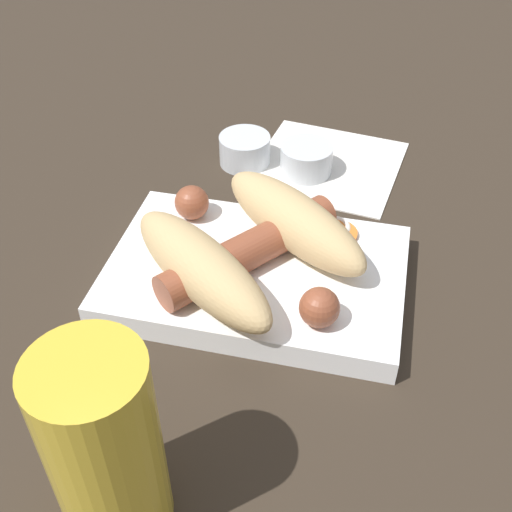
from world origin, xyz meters
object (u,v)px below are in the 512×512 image
object	(u,v)px
condiment_cup_far	(245,151)
sausage	(250,250)
condiment_cup_near	(306,161)
food_tray	(256,275)
bread_roll	(250,243)
drink_glass	(105,449)

from	to	relation	value
condiment_cup_far	sausage	bearing A→B (deg)	105.11
condiment_cup_near	sausage	bearing A→B (deg)	84.38
sausage	condiment_cup_near	distance (m)	0.18
food_tray	sausage	distance (m)	0.03
condiment_cup_far	food_tray	bearing A→B (deg)	106.67
sausage	bread_roll	bearing A→B (deg)	113.12
condiment_cup_near	condiment_cup_far	xyz separation A→B (m)	(0.07, -0.00, 0.00)
bread_roll	drink_glass	world-z (taller)	drink_glass
sausage	condiment_cup_near	bearing A→B (deg)	-95.62
condiment_cup_far	drink_glass	xyz separation A→B (m)	(-0.02, 0.39, 0.05)
drink_glass	bread_roll	bearing A→B (deg)	-97.82
food_tray	bread_roll	distance (m)	0.03
condiment_cup_far	drink_glass	distance (m)	0.40
food_tray	condiment_cup_far	xyz separation A→B (m)	(0.05, -0.18, 0.00)
food_tray	condiment_cup_far	distance (m)	0.19
food_tray	drink_glass	xyz separation A→B (m)	(0.03, 0.21, 0.06)
food_tray	sausage	world-z (taller)	sausage
sausage	drink_glass	bearing A→B (deg)	82.25
food_tray	condiment_cup_far	bearing A→B (deg)	-73.33
condiment_cup_far	condiment_cup_near	bearing A→B (deg)	176.11
sausage	condiment_cup_near	world-z (taller)	sausage
food_tray	drink_glass	bearing A→B (deg)	80.84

